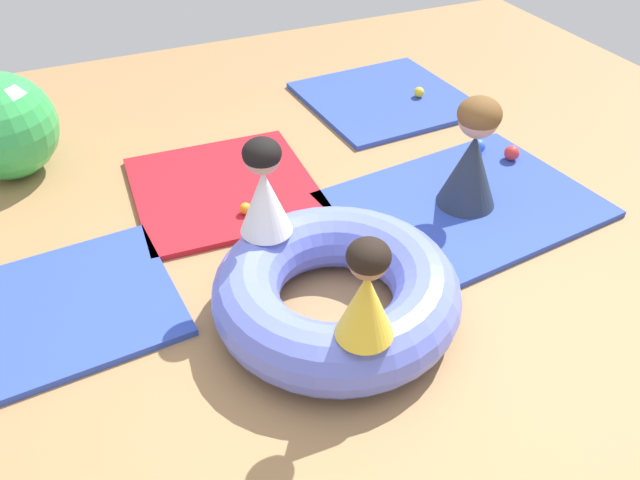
% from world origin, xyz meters
% --- Properties ---
extents(ground_plane, '(8.00, 8.00, 0.00)m').
position_xyz_m(ground_plane, '(0.00, 0.00, 0.00)').
color(ground_plane, '#9E7549').
extents(gym_mat_near_right, '(1.19, 1.22, 0.04)m').
position_xyz_m(gym_mat_near_right, '(-0.06, 1.42, 0.02)').
color(gym_mat_near_right, '#B21923').
rests_on(gym_mat_near_right, ground).
extents(gym_mat_far_right, '(1.31, 1.08, 0.04)m').
position_xyz_m(gym_mat_far_right, '(-1.22, 0.67, 0.02)').
color(gym_mat_far_right, '#2D47B7').
rests_on(gym_mat_far_right, ground).
extents(gym_mat_near_left, '(1.29, 1.28, 0.04)m').
position_xyz_m(gym_mat_near_left, '(1.54, 2.17, 0.02)').
color(gym_mat_near_left, '#2D47B7').
rests_on(gym_mat_near_left, ground).
extents(gym_mat_far_left, '(1.71, 1.34, 0.04)m').
position_xyz_m(gym_mat_far_left, '(1.27, 0.62, 0.02)').
color(gym_mat_far_left, '#2D47B7').
rests_on(gym_mat_far_left, ground).
extents(inflatable_cushion, '(1.24, 1.24, 0.34)m').
position_xyz_m(inflatable_cushion, '(0.12, 0.07, 0.17)').
color(inflatable_cushion, '#6070E5').
rests_on(inflatable_cushion, ground).
extents(child_in_white, '(0.38, 0.38, 0.53)m').
position_xyz_m(child_in_white, '(-0.09, 0.48, 0.60)').
color(child_in_white, white).
rests_on(child_in_white, inflatable_cushion).
extents(child_in_yellow, '(0.33, 0.33, 0.50)m').
position_xyz_m(child_in_yellow, '(0.04, -0.38, 0.58)').
color(child_in_yellow, yellow).
rests_on(child_in_yellow, inflatable_cushion).
extents(adult_seated, '(0.52, 0.52, 0.71)m').
position_xyz_m(adult_seated, '(1.27, 0.62, 0.39)').
color(adult_seated, '#232D3D').
rests_on(adult_seated, gym_mat_far_left).
extents(play_ball_orange, '(0.07, 0.07, 0.07)m').
position_xyz_m(play_ball_orange, '(-0.03, 1.07, 0.08)').
color(play_ball_orange, orange).
rests_on(play_ball_orange, gym_mat_near_right).
extents(play_ball_red, '(0.10, 0.10, 0.10)m').
position_xyz_m(play_ball_red, '(1.86, 0.94, 0.09)').
color(play_ball_red, red).
rests_on(play_ball_red, gym_mat_far_left).
extents(play_ball_yellow, '(0.08, 0.08, 0.08)m').
position_xyz_m(play_ball_yellow, '(1.78, 2.05, 0.08)').
color(play_ball_yellow, yellow).
rests_on(play_ball_yellow, gym_mat_near_left).
extents(play_ball_blue, '(0.11, 0.11, 0.11)m').
position_xyz_m(play_ball_blue, '(1.70, 1.11, 0.09)').
color(play_ball_blue, blue).
rests_on(play_ball_blue, gym_mat_far_left).
extents(exercise_ball_large, '(0.70, 0.70, 0.70)m').
position_xyz_m(exercise_ball_large, '(-1.29, 2.22, 0.35)').
color(exercise_ball_large, green).
rests_on(exercise_ball_large, ground).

